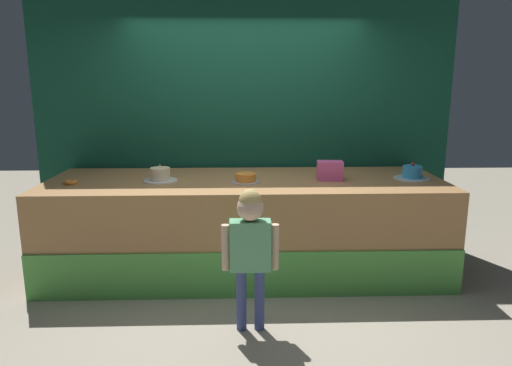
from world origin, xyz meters
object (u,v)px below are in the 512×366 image
child_figure (250,241)px  cake_right (412,173)px  donut (71,182)px  cake_center (246,178)px  pink_box (330,171)px  cake_left (160,175)px

child_figure → cake_right: bearing=35.3°
child_figure → donut: 1.93m
cake_center → cake_right: cake_right is taller
pink_box → cake_right: (0.81, 0.02, -0.04)m
cake_center → donut: bearing=-179.2°
cake_left → donut: bearing=-172.6°
child_figure → cake_right: (1.59, 1.13, 0.27)m
child_figure → cake_right: size_ratio=3.19×
cake_left → cake_center: (0.81, -0.08, -0.02)m
child_figure → cake_center: bearing=91.2°
cake_left → cake_right: bearing=0.5°
pink_box → cake_right: bearing=1.8°
donut → cake_right: 3.23m
cake_right → donut: bearing=-177.8°
donut → cake_center: cake_center is taller
cake_center → cake_right: size_ratio=0.79×
donut → child_figure: bearing=-31.5°
pink_box → cake_right: size_ratio=0.70×
donut → cake_right: size_ratio=0.36×
cake_left → cake_right: cake_left is taller
pink_box → donut: bearing=-177.6°
child_figure → pink_box: 1.39m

